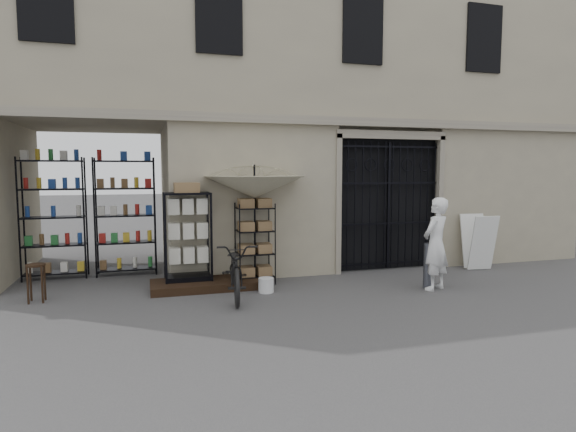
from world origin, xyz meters
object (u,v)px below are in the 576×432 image
object	(u,v)px
market_umbrella	(254,181)
wooden_stool	(36,282)
shopkeeper	(434,289)
steel_bollard	(428,266)
white_bucket	(266,285)
bicycle	(236,298)
display_cabinet	(188,241)
wire_rack	(255,244)
easel_sign	(478,242)

from	to	relation	value
market_umbrella	wooden_stool	distance (m)	4.22
market_umbrella	shopkeeper	size ratio (longest dim) A/B	1.62
steel_bollard	shopkeeper	bearing A→B (deg)	-60.58
white_bucket	bicycle	xyz separation A→B (m)	(-0.59, -0.20, -0.13)
bicycle	display_cabinet	bearing A→B (deg)	134.14
white_bucket	steel_bollard	xyz separation A→B (m)	(3.01, -0.56, 0.30)
display_cabinet	steel_bollard	xyz separation A→B (m)	(4.34, -1.35, -0.47)
wooden_stool	market_umbrella	bearing A→B (deg)	4.47
display_cabinet	white_bucket	distance (m)	1.73
wire_rack	wooden_stool	xyz separation A→B (m)	(-3.86, -0.29, -0.44)
display_cabinet	bicycle	world-z (taller)	display_cabinet
white_bucket	wooden_stool	xyz separation A→B (m)	(-3.89, 0.48, 0.21)
wooden_stool	steel_bollard	size ratio (longest dim) A/B	0.75
easel_sign	bicycle	bearing A→B (deg)	-165.90
market_umbrella	shopkeeper	world-z (taller)	market_umbrella
bicycle	shopkeeper	xyz separation A→B (m)	(3.68, -0.49, 0.00)
white_bucket	shopkeeper	size ratio (longest dim) A/B	0.16
white_bucket	display_cabinet	bearing A→B (deg)	149.30
bicycle	steel_bollard	bearing A→B (deg)	1.77
display_cabinet	market_umbrella	xyz separation A→B (m)	(1.30, -0.01, 1.12)
market_umbrella	bicycle	distance (m)	2.32
wire_rack	white_bucket	bearing A→B (deg)	-69.87
display_cabinet	steel_bollard	world-z (taller)	display_cabinet
market_umbrella	bicycle	world-z (taller)	market_umbrella
market_umbrella	wooden_stool	world-z (taller)	market_umbrella
bicycle	easel_sign	distance (m)	5.76
market_umbrella	wire_rack	bearing A→B (deg)	-101.03
bicycle	shopkeeper	bearing A→B (deg)	-0.14
steel_bollard	wooden_stool	bearing A→B (deg)	171.38
wire_rack	steel_bollard	world-z (taller)	wire_rack
display_cabinet	wooden_stool	distance (m)	2.64
easel_sign	market_umbrella	bearing A→B (deg)	-175.99
bicycle	steel_bollard	size ratio (longest dim) A/B	2.21
bicycle	easel_sign	world-z (taller)	easel_sign
display_cabinet	wooden_stool	bearing A→B (deg)	-164.78
easel_sign	steel_bollard	bearing A→B (deg)	-144.28
display_cabinet	shopkeeper	xyz separation A→B (m)	(4.42, -1.49, -0.90)
display_cabinet	market_umbrella	world-z (taller)	market_umbrella
easel_sign	wooden_stool	bearing A→B (deg)	-173.26
white_bucket	wooden_stool	world-z (taller)	wooden_stool
market_umbrella	easel_sign	distance (m)	5.29
display_cabinet	market_umbrella	size ratio (longest dim) A/B	0.64
market_umbrella	shopkeeper	xyz separation A→B (m)	(3.12, -1.48, -2.02)
wooden_stool	shopkeeper	xyz separation A→B (m)	(6.98, -1.18, -0.34)
market_umbrella	easel_sign	size ratio (longest dim) A/B	2.31
wooden_stool	easel_sign	distance (m)	8.97
white_bucket	wooden_stool	size ratio (longest dim) A/B	0.43
steel_bollard	easel_sign	xyz separation A→B (m)	(2.06, 1.18, 0.20)
wire_rack	wooden_stool	size ratio (longest dim) A/B	2.44
wire_rack	white_bucket	xyz separation A→B (m)	(0.03, -0.77, -0.65)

